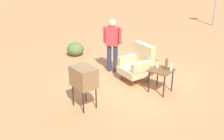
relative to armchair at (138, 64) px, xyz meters
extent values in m
plane|color=#C17A4C|center=(-0.04, -0.11, -0.50)|extent=(60.00, 60.00, 0.00)
cylinder|color=brown|center=(-0.37, -0.27, -0.39)|extent=(0.05, 0.05, 0.22)
cylinder|color=brown|center=(0.14, -0.43, -0.39)|extent=(0.05, 0.05, 0.22)
cylinder|color=brown|center=(-0.20, 0.24, -0.39)|extent=(0.05, 0.05, 0.22)
cylinder|color=brown|center=(0.30, 0.07, -0.39)|extent=(0.05, 0.05, 0.22)
cube|color=#CCB784|center=(-0.03, -0.10, -0.18)|extent=(0.96, 0.96, 0.20)
cube|color=#CCB784|center=(0.07, 0.21, 0.24)|extent=(0.77, 0.39, 0.64)
cube|color=#CCB784|center=(-0.34, 0.00, 0.05)|extent=(0.35, 0.69, 0.26)
cube|color=#CCB784|center=(0.27, -0.20, 0.05)|extent=(0.35, 0.69, 0.26)
cylinder|color=black|center=(0.66, -0.46, -0.20)|extent=(0.04, 0.04, 0.60)
cylinder|color=black|center=(1.11, -0.46, -0.20)|extent=(0.04, 0.04, 0.60)
cylinder|color=black|center=(0.66, -0.01, -0.20)|extent=(0.04, 0.04, 0.60)
cylinder|color=black|center=(1.11, -0.01, -0.20)|extent=(0.04, 0.04, 0.60)
cube|color=brown|center=(0.89, -0.24, 0.12)|extent=(0.56, 0.56, 0.03)
cylinder|color=black|center=(0.13, -1.94, -0.22)|extent=(0.03, 0.03, 0.55)
cylinder|color=black|center=(-0.30, -1.85, -0.22)|extent=(0.03, 0.03, 0.55)
cylinder|color=black|center=(0.05, -2.29, -0.22)|extent=(0.03, 0.03, 0.55)
cylinder|color=black|center=(-0.38, -2.20, -0.22)|extent=(0.03, 0.03, 0.55)
cube|color=olive|center=(-0.13, -2.07, 0.29)|extent=(0.68, 0.56, 0.48)
cube|color=#383D3F|center=(-0.08, -1.85, 0.29)|extent=(0.41, 0.10, 0.34)
cylinder|color=#2D3347|center=(-1.06, 0.01, -0.07)|extent=(0.14, 0.14, 0.86)
cylinder|color=#2D3347|center=(-0.88, 0.08, -0.07)|extent=(0.14, 0.14, 0.86)
cube|color=#BC383D|center=(-0.97, 0.05, 0.64)|extent=(0.42, 0.34, 0.56)
cylinder|color=#BC383D|center=(-1.19, -0.04, 0.67)|extent=(0.09, 0.09, 0.50)
cylinder|color=#BC383D|center=(-0.75, 0.13, 0.67)|extent=(0.09, 0.09, 0.50)
sphere|color=#DBAD84|center=(-0.97, 0.05, 1.03)|extent=(0.22, 0.22, 0.22)
cylinder|color=gray|center=(-0.66, 7.88, 0.50)|extent=(0.08, 0.08, 2.00)
cylinder|color=silver|center=(1.10, -0.14, 0.23)|extent=(0.06, 0.06, 0.20)
cylinder|color=brown|center=(0.97, -0.14, 0.28)|extent=(0.07, 0.07, 0.30)
cylinder|color=silver|center=(0.71, -0.16, 0.22)|extent=(0.09, 0.09, 0.18)
sphere|color=yellow|center=(0.71, -0.16, 0.36)|extent=(0.07, 0.07, 0.07)
sphere|color=#E04C66|center=(0.67, -0.15, 0.36)|extent=(0.07, 0.07, 0.07)
sphere|color=orange|center=(0.74, -0.17, 0.36)|extent=(0.07, 0.07, 0.07)
ellipsoid|color=#516B38|center=(-2.93, 0.37, -0.26)|extent=(0.61, 0.61, 0.47)
camera|label=1|loc=(4.01, -6.19, 2.92)|focal=44.39mm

